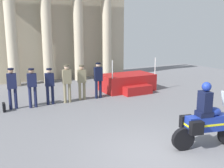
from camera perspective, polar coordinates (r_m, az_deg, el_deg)
ground_plane at (r=7.54m, az=10.51°, el=-14.51°), size 28.00×28.00×0.00m
colonnade_backdrop at (r=17.54m, az=-11.11°, el=12.54°), size 9.71×1.49×6.60m
reviewing_stand at (r=14.39m, az=3.45°, el=0.25°), size 2.77×2.11×1.80m
officer_in_row_0 at (r=11.70m, az=-20.69°, el=-0.25°), size 0.40×0.26×1.73m
officer_in_row_1 at (r=11.68m, az=-16.79°, el=-0.12°), size 0.40×0.26×1.69m
officer_in_row_2 at (r=11.95m, az=-13.24°, el=0.13°), size 0.40×0.26×1.62m
officer_in_row_3 at (r=12.08m, az=-9.66°, el=0.73°), size 0.40×0.26×1.73m
officer_in_row_4 at (r=12.48m, az=-6.50°, el=0.96°), size 0.40×0.26×1.66m
officer_in_row_5 at (r=12.72m, az=-2.97°, el=1.41°), size 0.40×0.26×1.73m
motorcycle_with_rider at (r=7.92m, az=19.33°, el=-7.45°), size 2.06×0.84×1.90m
briefcase_on_ground at (r=11.68m, az=-22.17°, el=-4.66°), size 0.10×0.32×0.36m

